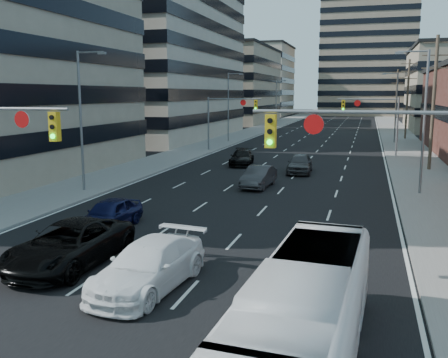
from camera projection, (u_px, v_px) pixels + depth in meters
road_surface at (341, 118)px, 133.90m from camera, size 18.00×300.00×0.02m
sidewalk_left at (298, 117)px, 137.04m from camera, size 5.00×300.00×0.15m
sidewalk_right at (386, 118)px, 130.75m from camera, size 5.00×300.00×0.15m
office_left_mid at (129, 40)px, 72.64m from camera, size 26.00×34.00×28.00m
office_left_far at (224, 86)px, 110.71m from camera, size 20.00×30.00×16.00m
apartment_tower at (370, 15)px, 146.29m from camera, size 26.00×26.00×58.00m
bg_block_left at (248, 81)px, 149.34m from camera, size 24.00×24.00×20.00m
signal_near_right at (376, 160)px, 15.61m from camera, size 6.59×0.33×6.00m
signal_far_left at (228, 113)px, 54.79m from camera, size 6.09×0.33×6.00m
signal_far_right at (374, 114)px, 50.59m from camera, size 6.09×0.33×6.00m
utility_pole_block at (434, 101)px, 40.59m from camera, size 2.20×0.28×11.00m
utility_pole_midblock at (407, 98)px, 68.99m from camera, size 2.20×0.28×11.00m
utility_pole_distant at (396, 97)px, 97.40m from camera, size 2.20×0.28×11.00m
streetlight_left_near at (83, 115)px, 31.72m from camera, size 2.03×0.22×9.00m
streetlight_left_mid at (229, 104)px, 64.86m from camera, size 2.03×0.22×9.00m
streetlight_left_far at (277, 100)px, 98.00m from camera, size 2.03×0.22×9.00m
streetlight_right_near at (422, 115)px, 30.80m from camera, size 2.03×0.22×9.00m
streetlight_right_far at (395, 104)px, 63.94m from camera, size 2.03×0.22×9.00m
black_pickup at (70, 244)px, 18.58m from camera, size 2.89×5.96×1.64m
white_van at (149, 266)px, 16.41m from camera, size 2.73×5.56×1.56m
transit_bus at (304, 323)px, 11.11m from camera, size 2.76×9.69×2.67m
sedan_blue at (109, 214)px, 23.64m from camera, size 1.83×4.31×1.45m
sedan_grey_center at (259, 177)px, 34.23m from camera, size 1.82×4.50×1.45m
sedan_black_far at (242, 158)px, 44.77m from camera, size 2.57×4.98×1.38m
sedan_grey_right at (300, 164)px, 40.29m from camera, size 2.09×4.72×1.58m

